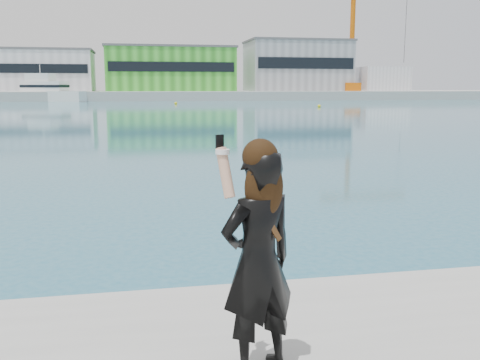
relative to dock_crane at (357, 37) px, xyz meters
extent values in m
cube|color=#9E9E99|center=(-53.20, 8.00, -14.07)|extent=(320.00, 40.00, 2.00)
cube|color=silver|center=(-75.20, 6.00, -8.57)|extent=(24.00, 15.00, 9.00)
cube|color=black|center=(-75.20, -1.60, -8.12)|extent=(22.80, 0.20, 1.98)
cube|color=#59595B|center=(-75.20, 6.00, -3.82)|extent=(24.48, 15.30, 0.50)
cube|color=green|center=(-45.20, 6.00, -8.07)|extent=(30.00, 16.00, 10.00)
cube|color=black|center=(-45.20, -2.10, -7.57)|extent=(28.50, 0.20, 2.20)
cube|color=#59595B|center=(-45.20, 6.00, -2.82)|extent=(30.60, 16.32, 0.50)
cube|color=gray|center=(-13.20, 6.00, -7.07)|extent=(25.00, 15.00, 12.00)
cube|color=black|center=(-13.20, -1.60, -6.47)|extent=(23.75, 0.20, 2.64)
cube|color=#59595B|center=(-13.20, 6.00, -0.82)|extent=(25.50, 15.30, 0.50)
cube|color=silver|center=(8.80, 4.00, -10.07)|extent=(12.00, 10.00, 6.00)
cube|color=orange|center=(-1.20, 0.00, -12.07)|extent=(4.00, 4.00, 2.00)
cylinder|color=orange|center=(-1.20, 0.00, -0.07)|extent=(1.20, 1.20, 22.00)
cylinder|color=black|center=(12.80, 0.00, 1.93)|extent=(0.10, 0.10, 16.00)
cylinder|color=silver|center=(-31.20, -1.00, -9.07)|extent=(0.16, 0.16, 8.00)
cube|color=#EF0E38|center=(-30.60, -1.00, -5.67)|extent=(1.20, 0.04, 0.80)
cube|color=white|center=(-71.15, -9.51, -13.99)|extent=(16.52, 10.74, 2.15)
cube|color=white|center=(-71.96, -9.14, -11.93)|extent=(9.70, 7.12, 1.97)
cube|color=white|center=(-72.78, -8.77, -10.14)|extent=(6.15, 4.99, 1.61)
cube|color=black|center=(-71.96, -9.14, -11.93)|extent=(9.90, 7.28, 0.54)
cylinder|color=silver|center=(-72.78, -8.77, -8.44)|extent=(0.14, 0.14, 1.79)
sphere|color=yellow|center=(-26.88, -50.05, -15.07)|extent=(0.50, 0.50, 0.50)
sphere|color=yellow|center=(-46.82, -32.02, -15.07)|extent=(0.50, 0.50, 0.50)
imported|color=black|center=(-53.03, -122.83, -13.41)|extent=(0.73, 0.61, 1.72)
sphere|color=black|center=(-53.02, -122.85, -12.61)|extent=(0.26, 0.26, 0.26)
ellipsoid|color=black|center=(-53.00, -122.89, -12.82)|extent=(0.29, 0.15, 0.46)
cylinder|color=tan|center=(-53.27, -122.81, -12.72)|extent=(0.15, 0.22, 0.37)
cylinder|color=white|center=(-53.28, -122.78, -12.57)|extent=(0.10, 0.10, 0.03)
cube|color=black|center=(-53.30, -122.74, -12.51)|extent=(0.06, 0.04, 0.13)
cube|color=#4C2D14|center=(-52.97, -122.90, -13.06)|extent=(0.23, 0.10, 0.35)
camera|label=1|loc=(-53.89, -126.55, -12.11)|focal=40.00mm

